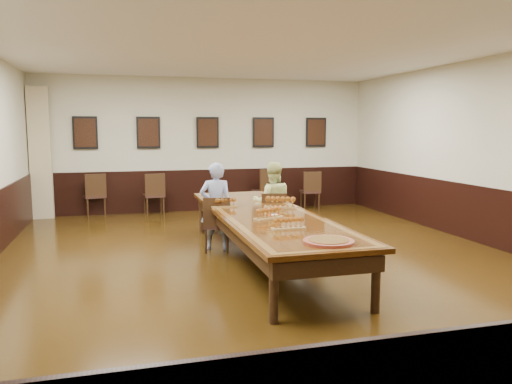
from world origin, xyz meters
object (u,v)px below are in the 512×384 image
object	(u,v)px
spare_chair_a	(94,195)
person_man	(216,206)
spare_chair_b	(154,194)
person_woman	(272,203)
chair_woman	(273,218)
chair_man	(216,224)
spare_chair_d	(310,190)
conference_table	(265,222)
carved_platter	(328,241)
spare_chair_c	(264,189)

from	to	relation	value
spare_chair_a	person_man	distance (m)	4.42
spare_chair_b	person_woman	size ratio (longest dim) A/B	0.69
chair_woman	person_man	bearing A→B (deg)	20.09
chair_man	spare_chair_d	world-z (taller)	spare_chair_d
person_man	person_woman	bearing A→B (deg)	-156.63
person_woman	conference_table	xyz separation A→B (m)	(-0.49, -1.22, -0.10)
spare_chair_d	carved_platter	distance (m)	7.00
spare_chair_c	person_woman	world-z (taller)	person_woman
spare_chair_a	person_man	xyz separation A→B (m)	(2.09, -3.88, 0.23)
conference_table	spare_chair_b	bearing A→B (deg)	105.94
spare_chair_c	person_woman	size ratio (longest dim) A/B	0.72
chair_woman	person_man	xyz separation A→B (m)	(-1.03, -0.16, 0.27)
chair_woman	person_man	distance (m)	1.08
conference_table	carved_platter	distance (m)	2.10
person_man	spare_chair_d	bearing A→B (deg)	-121.05
spare_chair_d	person_woman	size ratio (longest dim) A/B	0.67
person_man	person_woman	size ratio (longest dim) A/B	1.02
chair_woman	spare_chair_c	world-z (taller)	spare_chair_c
chair_man	person_man	size ratio (longest dim) A/B	0.63
spare_chair_c	person_man	bearing A→B (deg)	48.86
carved_platter	spare_chair_c	bearing A→B (deg)	79.78
spare_chair_a	spare_chair_c	xyz separation A→B (m)	(3.97, -0.25, 0.02)
chair_woman	spare_chair_a	distance (m)	4.86
person_woman	spare_chair_d	bearing A→B (deg)	-110.08
person_man	carved_platter	bearing A→B (deg)	112.16
person_man	carved_platter	size ratio (longest dim) A/B	2.03
spare_chair_a	conference_table	world-z (taller)	spare_chair_a
person_man	person_woman	distance (m)	1.08
conference_table	spare_chair_c	bearing A→B (deg)	73.96
person_woman	chair_woman	bearing A→B (deg)	90.00
chair_woman	spare_chair_a	world-z (taller)	spare_chair_a
spare_chair_d	spare_chair_c	bearing A→B (deg)	0.54
chair_woman	conference_table	distance (m)	1.23
spare_chair_a	carved_platter	distance (m)	7.48
carved_platter	person_man	bearing A→B (deg)	102.42
chair_woman	conference_table	xyz separation A→B (m)	(-0.47, -1.12, 0.16)
conference_table	carved_platter	bearing A→B (deg)	-86.87
chair_woman	spare_chair_a	bearing A→B (deg)	-38.75
chair_man	conference_table	distance (m)	1.05
spare_chair_d	carved_platter	size ratio (longest dim) A/B	1.32
spare_chair_b	spare_chair_d	world-z (taller)	spare_chair_b
person_man	chair_man	bearing A→B (deg)	90.00
spare_chair_c	conference_table	bearing A→B (deg)	60.15
chair_man	chair_woman	size ratio (longest dim) A/B	1.00
person_woman	spare_chair_a	bearing A→B (deg)	-37.86
spare_chair_b	conference_table	world-z (taller)	spare_chair_b
spare_chair_b	person_woman	bearing A→B (deg)	112.65
spare_chair_c	spare_chair_a	bearing A→B (deg)	-17.38
chair_woman	spare_chair_b	bearing A→B (deg)	-51.71
spare_chair_c	person_man	size ratio (longest dim) A/B	0.71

